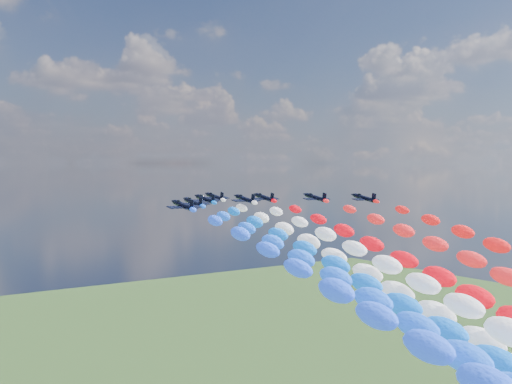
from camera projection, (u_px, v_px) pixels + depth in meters
jet_0 at (183, 205)px, 148.11m from camera, size 8.32×11.12×3.97m
trail_0 at (401, 346)px, 95.03m from camera, size 5.96×127.80×37.92m
jet_1 at (193, 202)px, 159.58m from camera, size 8.08×10.95×3.97m
trail_1 at (393, 326)px, 106.50m from camera, size 5.96×127.80×37.92m
jet_2 at (205, 199)px, 174.65m from camera, size 8.45×11.22×3.97m
trail_2 at (385, 306)px, 121.57m from camera, size 5.96×127.80×37.92m
jet_3 at (245, 199)px, 174.51m from camera, size 8.06×10.94×3.97m
trail_3 at (443, 306)px, 121.43m from camera, size 5.96×127.80×37.92m
jet_4 at (215, 197)px, 186.91m from camera, size 8.11×10.98×3.97m
trail_4 at (382, 293)px, 133.83m from camera, size 5.96×127.80×37.92m
jet_5 at (264, 197)px, 182.46m from camera, size 7.98×10.88×3.97m
trail_5 at (458, 297)px, 129.38m from camera, size 5.96×127.80×37.92m
jet_6 at (315, 198)px, 182.35m from camera, size 8.08×10.96×3.97m
jet_7 at (364, 198)px, 180.01m from camera, size 8.03×10.92×3.97m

